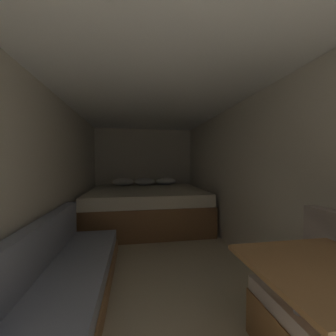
# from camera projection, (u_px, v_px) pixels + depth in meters

# --- Properties ---
(ground_plane) EXTENTS (7.01, 7.01, 0.00)m
(ground_plane) POSITION_uv_depth(u_px,v_px,m) (154.00, 264.00, 2.45)
(ground_plane) COLOR beige
(wall_back) EXTENTS (2.39, 0.05, 2.03)m
(wall_back) POSITION_uv_depth(u_px,v_px,m) (144.00, 171.00, 4.91)
(wall_back) COLOR beige
(wall_back) RESTS_ON ground
(wall_left) EXTENTS (0.05, 5.01, 2.03)m
(wall_left) POSITION_uv_depth(u_px,v_px,m) (48.00, 182.00, 2.23)
(wall_left) COLOR beige
(wall_left) RESTS_ON ground
(wall_right) EXTENTS (0.05, 5.01, 2.03)m
(wall_right) POSITION_uv_depth(u_px,v_px,m) (245.00, 179.00, 2.61)
(wall_right) COLOR beige
(wall_right) RESTS_ON ground
(ceiling_slab) EXTENTS (2.39, 5.01, 0.05)m
(ceiling_slab) POSITION_uv_depth(u_px,v_px,m) (154.00, 93.00, 2.39)
(ceiling_slab) COLOR white
(ceiling_slab) RESTS_ON wall_left
(bed) EXTENTS (2.17, 1.80, 0.88)m
(bed) POSITION_uv_depth(u_px,v_px,m) (147.00, 206.00, 3.99)
(bed) COLOR brown
(bed) RESTS_ON ground
(sofa_left) EXTENTS (0.66, 2.46, 0.71)m
(sofa_left) POSITION_uv_depth(u_px,v_px,m) (53.00, 295.00, 1.55)
(sofa_left) COLOR #9E7247
(sofa_left) RESTS_ON ground
(dinette_table) EXTENTS (0.67, 0.62, 0.76)m
(dinette_table) POSITION_uv_depth(u_px,v_px,m) (326.00, 291.00, 0.93)
(dinette_table) COLOR olive
(dinette_table) RESTS_ON ground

